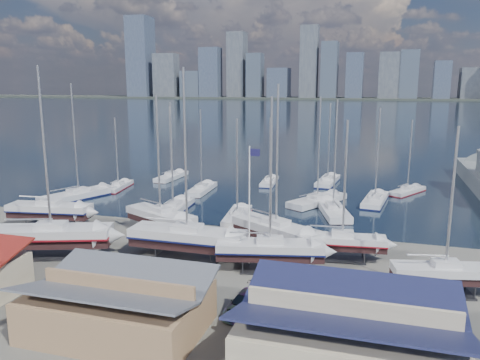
% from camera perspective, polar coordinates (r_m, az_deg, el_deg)
% --- Properties ---
extents(ground, '(1400.00, 1400.00, 0.00)m').
position_cam_1_polar(ground, '(49.41, -4.82, -9.04)').
color(ground, '#605E59').
rests_on(ground, ground).
extents(water, '(1400.00, 600.00, 0.40)m').
position_cam_1_polar(water, '(353.88, 13.89, 8.30)').
color(water, '#1B2F3F').
rests_on(water, ground).
extents(far_shore, '(1400.00, 80.00, 2.20)m').
position_cam_1_polar(far_shore, '(613.49, 15.14, 9.55)').
color(far_shore, '#2D332D').
rests_on(far_shore, ground).
extents(skyline, '(639.14, 43.80, 107.69)m').
position_cam_1_polar(skyline, '(607.70, 14.55, 13.15)').
color(skyline, '#475166').
rests_on(skyline, far_shore).
extents(shed_grey, '(12.60, 8.40, 4.17)m').
position_cam_1_polar(shed_grey, '(35.36, -14.63, -14.25)').
color(shed_grey, '#8C6B4C').
rests_on(shed_grey, ground).
extents(shed_blue, '(13.65, 9.45, 4.71)m').
position_cam_1_polar(shed_blue, '(30.86, 13.14, -17.61)').
color(shed_blue, '#BFB293').
rests_on(shed_blue, ground).
extents(sailboat_cradle_0, '(10.71, 4.35, 16.76)m').
position_cam_1_polar(sailboat_cradle_0, '(62.69, -22.19, -3.40)').
color(sailboat_cradle_0, '#2D2D33').
rests_on(sailboat_cradle_0, ground).
extents(sailboat_cradle_1, '(12.45, 7.16, 19.16)m').
position_cam_1_polar(sailboat_cradle_1, '(51.73, -21.98, -6.30)').
color(sailboat_cradle_1, '#2D2D33').
rests_on(sailboat_cradle_1, ground).
extents(sailboat_cradle_2, '(10.19, 6.82, 16.24)m').
position_cam_1_polar(sailboat_cradle_2, '(56.02, -9.67, -4.43)').
color(sailboat_cradle_2, '#2D2D33').
rests_on(sailboat_cradle_2, ground).
extents(sailboat_cradle_3, '(11.90, 3.35, 18.98)m').
position_cam_1_polar(sailboat_cradle_3, '(47.72, -6.44, -6.99)').
color(sailboat_cradle_3, '#2D2D33').
rests_on(sailboat_cradle_3, ground).
extents(sailboat_cradle_4, '(10.79, 8.07, 17.44)m').
position_cam_1_polar(sailboat_cradle_4, '(50.03, 4.41, -6.16)').
color(sailboat_cradle_4, '#2D2D33').
rests_on(sailboat_cradle_4, ground).
extents(sailboat_cradle_5, '(10.50, 5.01, 16.33)m').
position_cam_1_polar(sailboat_cradle_5, '(44.61, 3.67, -8.46)').
color(sailboat_cradle_5, '#2D2D33').
rests_on(sailboat_cradle_5, ground).
extents(sailboat_cradle_6, '(8.82, 3.38, 14.05)m').
position_cam_1_polar(sailboat_cradle_6, '(48.20, 12.36, -7.32)').
color(sailboat_cradle_6, '#2D2D33').
rests_on(sailboat_cradle_6, ground).
extents(sailboat_cradle_7, '(8.89, 4.19, 14.15)m').
position_cam_1_polar(sailboat_cradle_7, '(43.16, 23.73, -10.29)').
color(sailboat_cradle_7, '#2D2D33').
rests_on(sailboat_cradle_7, ground).
extents(sailboat_moored_0, '(7.70, 12.72, 18.41)m').
position_cam_1_polar(sailboat_moored_0, '(76.86, -19.06, -1.93)').
color(sailboat_moored_0, black).
rests_on(sailboat_moored_0, water).
extents(sailboat_moored_1, '(3.63, 8.69, 12.61)m').
position_cam_1_polar(sailboat_moored_1, '(82.07, -14.60, -0.85)').
color(sailboat_moored_1, black).
rests_on(sailboat_moored_1, water).
extents(sailboat_moored_2, '(3.06, 9.45, 14.10)m').
position_cam_1_polar(sailboat_moored_2, '(88.73, -8.36, 0.32)').
color(sailboat_moored_2, black).
rests_on(sailboat_moored_2, water).
extents(sailboat_moored_3, '(3.65, 10.73, 15.79)m').
position_cam_1_polar(sailboat_moored_3, '(65.71, -8.13, -3.62)').
color(sailboat_moored_3, black).
rests_on(sailboat_moored_3, water).
extents(sailboat_moored_4, '(3.07, 9.47, 14.13)m').
position_cam_1_polar(sailboat_moored_4, '(77.42, -4.69, -1.23)').
color(sailboat_moored_4, black).
rests_on(sailboat_moored_4, water).
extents(sailboat_moored_5, '(2.87, 8.39, 12.33)m').
position_cam_1_polar(sailboat_moored_5, '(83.58, 3.60, -0.27)').
color(sailboat_moored_5, black).
rests_on(sailboat_moored_5, water).
extents(sailboat_moored_6, '(3.63, 9.49, 13.83)m').
position_cam_1_polar(sailboat_moored_6, '(61.55, -0.34, -4.54)').
color(sailboat_moored_6, black).
rests_on(sailboat_moored_6, water).
extents(sailboat_moored_7, '(8.06, 11.01, 16.49)m').
position_cam_1_polar(sailboat_moored_7, '(70.23, 9.39, -2.66)').
color(sailboat_moored_7, black).
rests_on(sailboat_moored_7, water).
extents(sailboat_moored_8, '(3.65, 10.21, 14.96)m').
position_cam_1_polar(sailboat_moored_8, '(84.99, 10.64, -0.26)').
color(sailboat_moored_8, black).
rests_on(sailboat_moored_8, water).
extents(sailboat_moored_9, '(5.99, 11.15, 16.22)m').
position_cam_1_polar(sailboat_moored_9, '(65.26, 11.27, -3.82)').
color(sailboat_moored_9, black).
rests_on(sailboat_moored_9, water).
extents(sailboat_moored_10, '(4.05, 10.18, 14.80)m').
position_cam_1_polar(sailboat_moored_10, '(72.68, 16.13, -2.50)').
color(sailboat_moored_10, black).
rests_on(sailboat_moored_10, water).
extents(sailboat_moored_11, '(6.24, 8.40, 12.49)m').
position_cam_1_polar(sailboat_moored_11, '(80.78, 19.73, -1.35)').
color(sailboat_moored_11, black).
rests_on(sailboat_moored_11, water).
extents(car_a, '(3.51, 4.92, 1.56)m').
position_cam_1_polar(car_a, '(44.27, -21.21, -11.22)').
color(car_a, gray).
rests_on(car_a, ground).
extents(car_b, '(4.43, 2.22, 1.39)m').
position_cam_1_polar(car_b, '(40.45, -11.19, -12.95)').
color(car_b, gray).
rests_on(car_b, ground).
extents(car_c, '(3.13, 5.94, 1.59)m').
position_cam_1_polar(car_c, '(41.45, -13.08, -12.26)').
color(car_c, gray).
rests_on(car_c, ground).
extents(car_d, '(2.79, 5.43, 1.51)m').
position_cam_1_polar(car_d, '(37.41, 0.74, -14.73)').
color(car_d, gray).
rests_on(car_d, ground).
extents(flagpole, '(1.04, 0.12, 11.74)m').
position_cam_1_polar(flagpole, '(44.42, 1.25, -2.24)').
color(flagpole, white).
rests_on(flagpole, ground).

